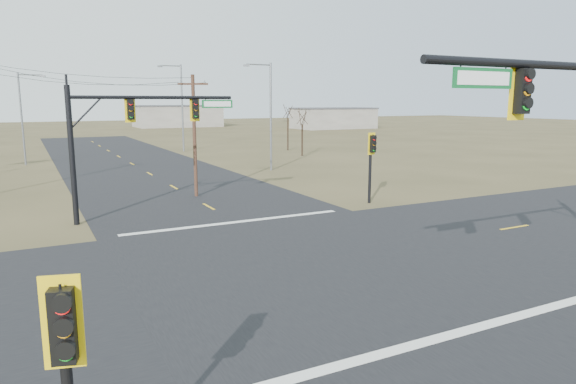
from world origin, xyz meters
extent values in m
plane|color=brown|center=(0.00, 0.00, 0.00)|extent=(320.00, 320.00, 0.00)
cube|color=black|center=(0.00, 0.00, 0.01)|extent=(160.00, 14.00, 0.02)
cube|color=black|center=(0.00, 0.00, 0.01)|extent=(14.00, 160.00, 0.02)
cube|color=silver|center=(0.00, -7.50, 0.03)|extent=(12.00, 0.40, 0.01)
cube|color=silver|center=(0.00, 7.50, 0.03)|extent=(12.00, 0.40, 0.01)
cube|color=#0C5624|center=(-0.42, -8.67, 6.79)|extent=(1.80, 0.05, 0.45)
cylinder|color=black|center=(-7.50, 10.88, 3.54)|extent=(0.28, 0.28, 7.08)
cylinder|color=black|center=(-3.20, 10.88, 6.48)|extent=(8.60, 0.18, 0.18)
cube|color=#0C5624|center=(0.30, 10.88, 6.13)|extent=(1.80, 0.05, 0.45)
cylinder|color=black|center=(9.36, 8.63, 2.12)|extent=(0.18, 0.18, 4.24)
cylinder|color=#4B2E20|center=(0.39, 15.73, 3.99)|extent=(0.23, 0.23, 7.98)
cube|color=#4B2E20|center=(0.39, 15.73, 7.38)|extent=(1.85, 0.86, 0.12)
cylinder|color=slate|center=(10.52, 25.36, 4.83)|extent=(0.19, 0.19, 9.66)
cylinder|color=slate|center=(9.36, 25.36, 9.46)|extent=(2.32, 0.12, 0.12)
cube|color=slate|center=(8.20, 25.36, 9.36)|extent=(0.58, 0.41, 0.17)
cylinder|color=slate|center=(8.44, 46.81, 5.37)|extent=(0.21, 0.21, 10.75)
cylinder|color=slate|center=(7.15, 46.81, 10.55)|extent=(2.58, 0.13, 0.13)
cube|color=slate|center=(5.86, 46.81, 10.45)|extent=(0.62, 0.35, 0.19)
cylinder|color=slate|center=(-9.56, 40.06, 4.51)|extent=(0.18, 0.18, 9.02)
cylinder|color=slate|center=(-8.48, 40.06, 8.82)|extent=(2.16, 0.11, 0.11)
cube|color=slate|center=(-7.40, 40.06, 8.72)|extent=(0.54, 0.35, 0.16)
cylinder|color=black|center=(19.17, 35.12, 1.83)|extent=(0.19, 0.19, 3.65)
cylinder|color=black|center=(20.84, 41.99, 2.05)|extent=(0.18, 0.18, 4.10)
cube|color=#A69F93|center=(25.00, 110.00, 2.50)|extent=(20.00, 12.00, 5.00)
cube|color=#A69F93|center=(55.00, 85.00, 2.25)|extent=(18.00, 10.00, 4.50)
camera|label=1|loc=(-9.64, -17.05, 6.29)|focal=32.00mm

